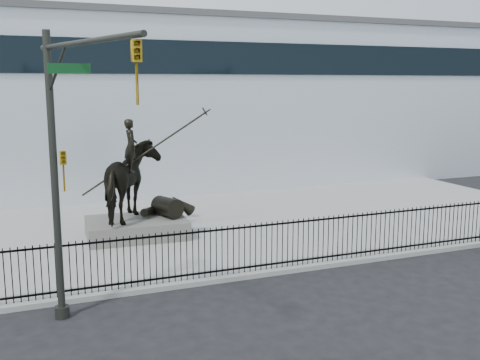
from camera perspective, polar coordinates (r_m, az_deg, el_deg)
name	(u,v)px	position (r m, az deg, el deg)	size (l,w,h in m)	color
ground	(313,283)	(16.83, 7.38, -10.38)	(120.00, 120.00, 0.00)	black
plaza	(228,225)	(22.88, -1.19, -4.62)	(30.00, 12.00, 0.15)	gray
building	(153,104)	(34.65, -8.87, 7.60)	(44.00, 14.00, 9.00)	silver
picket_fence	(293,243)	(17.59, 5.45, -6.35)	(22.10, 0.10, 1.50)	black
statue_plinth	(137,228)	(21.22, -10.47, -4.80)	(3.58, 2.46, 0.67)	#575550
equestrian_statue	(137,182)	(20.86, -10.43, -0.16)	(4.59, 2.96, 3.89)	black
traffic_signal_left	(67,162)	(13.28, -17.14, 1.77)	(1.52, 4.84, 7.00)	#252722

